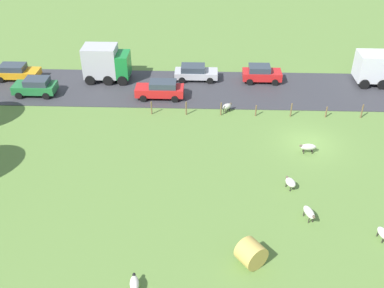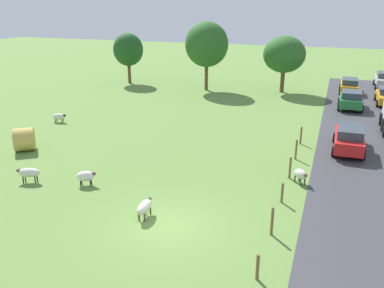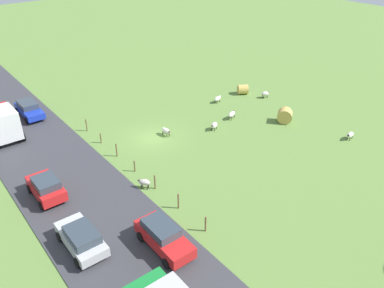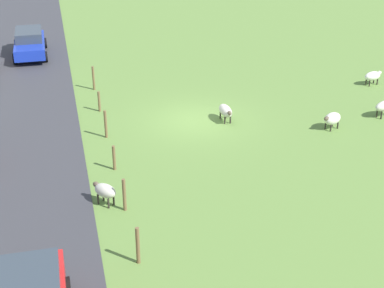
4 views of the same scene
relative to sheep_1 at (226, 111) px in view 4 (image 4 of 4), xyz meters
name	(u,v)px [view 4 (image 4 of 4)]	position (x,y,z in m)	size (l,w,h in m)	color
ground_plane	(196,121)	(1.33, -0.36, -0.51)	(160.00, 160.00, 0.00)	olive
sheep_1	(226,111)	(0.00, 0.00, 0.00)	(0.54, 1.30, 0.76)	beige
sheep_2	(373,76)	(-9.08, -2.79, -0.02)	(1.15, 0.70, 0.74)	white
sheep_3	(332,119)	(-4.40, 1.97, -0.01)	(1.08, 0.89, 0.78)	silver
sheep_5	(105,191)	(6.19, 5.97, 0.04)	(0.96, 1.00, 0.80)	beige
fence_post_0	(93,78)	(5.57, -5.59, 0.13)	(0.12, 0.12, 1.28)	brown
fence_post_1	(99,102)	(5.57, -2.56, -0.01)	(0.12, 0.12, 1.00)	brown
fence_post_2	(106,124)	(5.57, 0.46, 0.12)	(0.12, 0.12, 1.26)	brown
fence_post_3	(114,158)	(5.57, 3.49, 0.00)	(0.12, 0.12, 1.03)	brown
fence_post_4	(124,195)	(5.57, 6.51, 0.10)	(0.12, 0.12, 1.23)	brown
fence_post_5	(138,246)	(5.57, 9.53, 0.12)	(0.12, 0.12, 1.26)	brown
car_3	(30,43)	(8.86, -12.37, 0.34)	(1.99, 4.58, 1.52)	#1933B2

